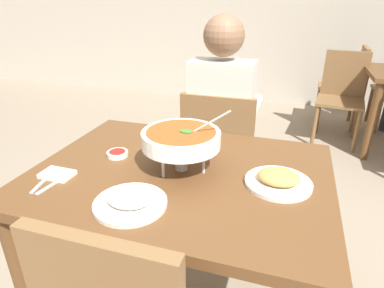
# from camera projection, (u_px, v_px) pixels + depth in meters

# --- Properties ---
(dining_table_main) EXTENTS (1.14, 0.86, 0.77)m
(dining_table_main) POSITION_uv_depth(u_px,v_px,m) (181.00, 197.00, 1.33)
(dining_table_main) COLOR brown
(dining_table_main) RESTS_ON ground_plane
(chair_diner_main) EXTENTS (0.44, 0.44, 0.90)m
(chair_diner_main) POSITION_uv_depth(u_px,v_px,m) (220.00, 153.00, 2.00)
(chair_diner_main) COLOR brown
(chair_diner_main) RESTS_ON ground_plane
(diner_main) EXTENTS (0.40, 0.45, 1.31)m
(diner_main) POSITION_uv_depth(u_px,v_px,m) (222.00, 115.00, 1.94)
(diner_main) COLOR #2D2D38
(diner_main) RESTS_ON ground_plane
(curry_bowl) EXTENTS (0.33, 0.30, 0.26)m
(curry_bowl) POSITION_uv_depth(u_px,v_px,m) (181.00, 139.00, 1.23)
(curry_bowl) COLOR silver
(curry_bowl) RESTS_ON dining_table_main
(rice_plate) EXTENTS (0.24, 0.24, 0.06)m
(rice_plate) POSITION_uv_depth(u_px,v_px,m) (130.00, 200.00, 1.06)
(rice_plate) COLOR white
(rice_plate) RESTS_ON dining_table_main
(appetizer_plate) EXTENTS (0.24, 0.24, 0.06)m
(appetizer_plate) POSITION_uv_depth(u_px,v_px,m) (279.00, 180.00, 1.17)
(appetizer_plate) COLOR white
(appetizer_plate) RESTS_ON dining_table_main
(sauce_dish) EXTENTS (0.09, 0.09, 0.02)m
(sauce_dish) POSITION_uv_depth(u_px,v_px,m) (117.00, 154.00, 1.39)
(sauce_dish) COLOR white
(sauce_dish) RESTS_ON dining_table_main
(napkin_folded) EXTENTS (0.12, 0.08, 0.02)m
(napkin_folded) POSITION_uv_depth(u_px,v_px,m) (57.00, 174.00, 1.23)
(napkin_folded) COLOR white
(napkin_folded) RESTS_ON dining_table_main
(fork_utensil) EXTENTS (0.04, 0.17, 0.01)m
(fork_utensil) POSITION_uv_depth(u_px,v_px,m) (44.00, 181.00, 1.20)
(fork_utensil) COLOR silver
(fork_utensil) RESTS_ON dining_table_main
(spoon_utensil) EXTENTS (0.03, 0.17, 0.01)m
(spoon_utensil) POSITION_uv_depth(u_px,v_px,m) (55.00, 183.00, 1.18)
(spoon_utensil) COLOR silver
(spoon_utensil) RESTS_ON dining_table_main
(chair_bg_right) EXTENTS (0.46, 0.46, 0.90)m
(chair_bg_right) POSITION_uv_depth(u_px,v_px,m) (349.00, 82.00, 3.67)
(chair_bg_right) COLOR brown
(chair_bg_right) RESTS_ON ground_plane
(chair_bg_corner) EXTENTS (0.49, 0.49, 0.90)m
(chair_bg_corner) POSITION_uv_depth(u_px,v_px,m) (342.00, 92.00, 3.30)
(chair_bg_corner) COLOR brown
(chair_bg_corner) RESTS_ON ground_plane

